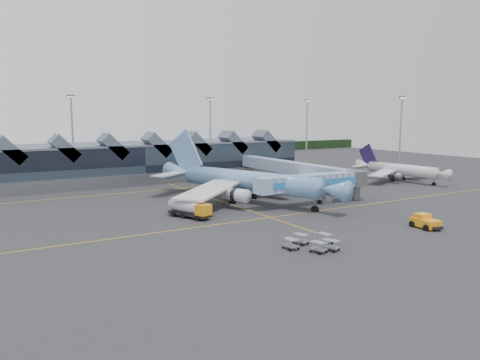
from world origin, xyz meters
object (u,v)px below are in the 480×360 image
jet_bridge (321,182)px  pushback_tug (425,222)px  regional_jet (398,169)px  fuel_truck (188,208)px  main_airliner (243,180)px

jet_bridge → pushback_tug: jet_bridge is taller
pushback_tug → regional_jet: bearing=50.8°
regional_jet → pushback_tug: regional_jet is taller
jet_bridge → fuel_truck: 26.65m
jet_bridge → pushback_tug: (1.02, -22.75, -3.21)m
fuel_truck → regional_jet: bearing=-11.5°
fuel_truck → main_airliner: bearing=5.5°
main_airliner → jet_bridge: (11.17, -9.83, 0.01)m
regional_jet → jet_bridge: 40.05m
main_airliner → fuel_truck: (-15.30, -8.03, -2.51)m
main_airliner → fuel_truck: main_airliner is taller
fuel_truck → pushback_tug: fuel_truck is taller
main_airliner → regional_jet: 48.90m
regional_jet → jet_bridge: regional_jet is taller
regional_jet → pushback_tug: bearing=-140.0°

